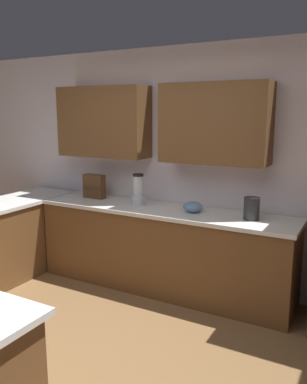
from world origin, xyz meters
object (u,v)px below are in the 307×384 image
at_px(blender, 138,192).
at_px(spice_rack, 94,186).
at_px(mixing_bowl, 193,207).
at_px(kettle, 252,209).

distance_m(blender, spice_rack, 0.65).
bearing_deg(mixing_bowl, blender, -0.00).
distance_m(blender, kettle, 1.25).
relative_size(blender, kettle, 1.62).
bearing_deg(blender, mixing_bowl, 180.00).
height_order(blender, spice_rack, blender).
height_order(spice_rack, kettle, spice_rack).
distance_m(mixing_bowl, kettle, 0.60).
bearing_deg(blender, kettle, 180.00).
bearing_deg(kettle, spice_rack, -2.12).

